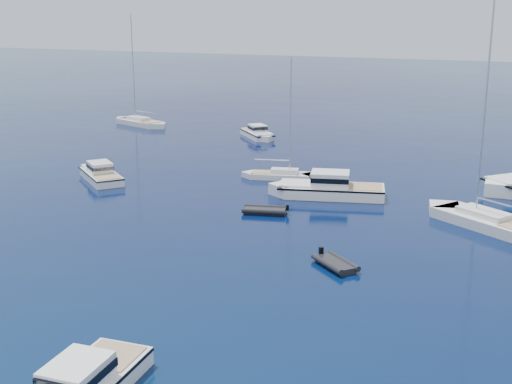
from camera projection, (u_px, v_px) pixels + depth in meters
The scene contains 8 objects.
motor_cruiser_centre at pixel (327, 196), 56.70m from camera, with size 3.15×10.30×2.70m, color white, non-canonical shape.
motor_cruiser_far_l at pixel (100, 180), 62.37m from camera, with size 2.48×8.11×2.13m, color silver, non-canonical shape.
motor_cruiser_horizon at pixel (258, 138), 82.84m from camera, with size 2.31×7.54×1.98m, color white, non-canonical shape.
sailboat_mid_r at pixel (488, 227), 48.63m from camera, with size 3.04×11.71×17.22m, color silver, non-canonical shape.
sailboat_centre at pixel (281, 178), 62.77m from camera, with size 2.02×7.77×11.42m, color silver, non-canonical shape.
sailboat_far_l at pixel (141, 125), 91.78m from camera, with size 2.67×10.27×15.09m, color silver, non-canonical shape.
tender_grey_near at pixel (335, 267), 41.16m from camera, with size 1.84×3.28×0.95m, color black, non-canonical shape.
tender_grey_far at pixel (265, 213), 52.10m from camera, with size 1.93×3.48×0.95m, color black, non-canonical shape.
Camera 1 is at (17.94, -19.23, 14.98)m, focal length 48.02 mm.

